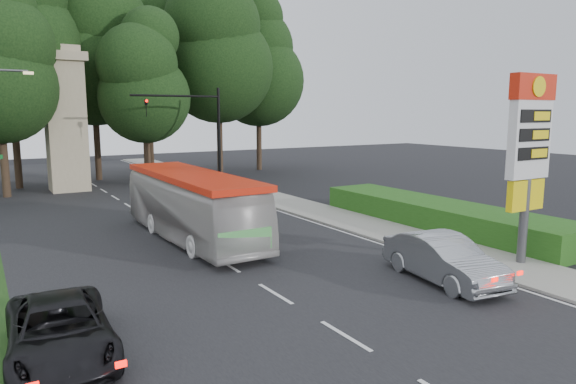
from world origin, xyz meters
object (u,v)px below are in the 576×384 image
gas_station_pylon (529,143)px  monument (65,119)px  transit_bus (192,207)px  suv_charcoal (60,331)px  traffic_signal_mast (201,125)px  sedan_silver (443,259)px

gas_station_pylon → monument: (-11.20, 28.01, 0.66)m
monument → transit_bus: size_ratio=0.95×
transit_bus → suv_charcoal: transit_bus is taller
transit_bus → suv_charcoal: bearing=-127.4°
gas_station_pylon → transit_bus: (-8.87, 9.88, -2.98)m
monument → suv_charcoal: monument is taller
traffic_signal_mast → transit_bus: traffic_signal_mast is taller
suv_charcoal → transit_bus: bearing=57.4°
monument → suv_charcoal: bearing=-98.8°
suv_charcoal → sedan_silver: bearing=-0.1°
monument → transit_bus: (2.33, -18.12, -3.63)m
traffic_signal_mast → monument: (-7.68, 6.00, 0.43)m
monument → transit_bus: 18.63m
transit_bus → traffic_signal_mast: bearing=65.0°
monument → suv_charcoal: 27.76m
traffic_signal_mast → suv_charcoal: 24.52m
sedan_silver → suv_charcoal: bearing=-175.6°
suv_charcoal → monument: bearing=84.7°
monument → transit_bus: monument is taller
gas_station_pylon → traffic_signal_mast: (-3.52, 22.00, 0.22)m
transit_bus → gas_station_pylon: bearing=-49.3°
monument → gas_station_pylon: bearing=-68.2°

